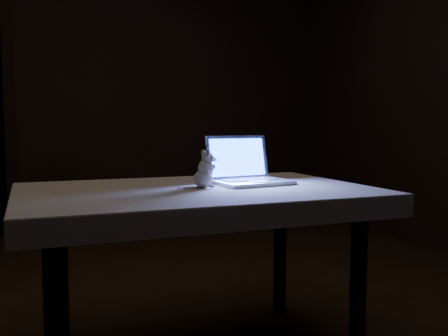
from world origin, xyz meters
name	(u,v)px	position (x,y,z in m)	size (l,w,h in m)	color
back_wall	(85,82)	(0.00, 2.50, 1.30)	(4.50, 0.04, 2.60)	black
table	(197,274)	(0.01, -0.15, 0.34)	(1.26, 0.81, 0.68)	black
tablecloth	(211,198)	(0.07, -0.17, 0.64)	(1.34, 0.89, 0.08)	beige
laptop	(253,160)	(0.27, -0.13, 0.78)	(0.30, 0.26, 0.20)	#B1B1B6
plush_mouse	(203,169)	(0.04, -0.17, 0.76)	(0.11, 0.11, 0.15)	silver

